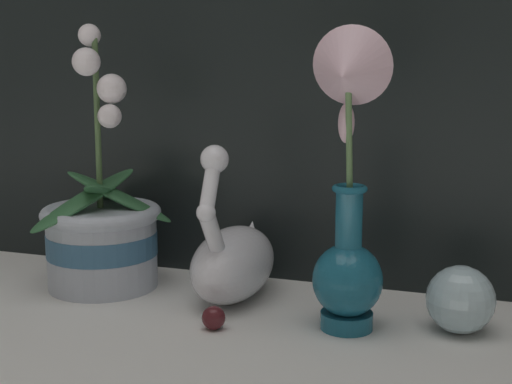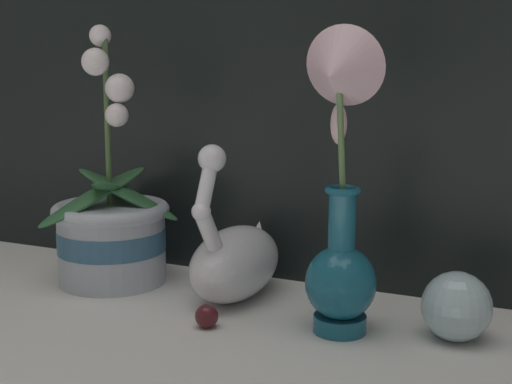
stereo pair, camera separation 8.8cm
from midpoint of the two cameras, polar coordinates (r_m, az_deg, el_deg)
The scene contains 6 objects.
ground_plane at distance 0.82m, azimuth -6.06°, elevation -11.42°, with size 2.80×2.80×0.00m, color silver.
orchid_potted_plant at distance 1.00m, azimuth -14.70°, elevation -3.16°, with size 0.18×0.22×0.35m.
swan_figurine at distance 0.92m, azimuth -4.56°, elevation -5.37°, with size 0.10×0.20×0.21m.
blue_vase at distance 0.79m, azimuth 4.18°, elevation -0.80°, with size 0.09×0.11×0.34m.
glass_sphere at distance 0.83m, azimuth 13.16°, elevation -8.43°, with size 0.08×0.08×0.08m.
glass_bauble at distance 0.83m, azimuth -6.47°, elevation -10.02°, with size 0.03×0.03×0.03m.
Camera 1 is at (0.28, -0.71, 0.30)m, focal length 50.00 mm.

